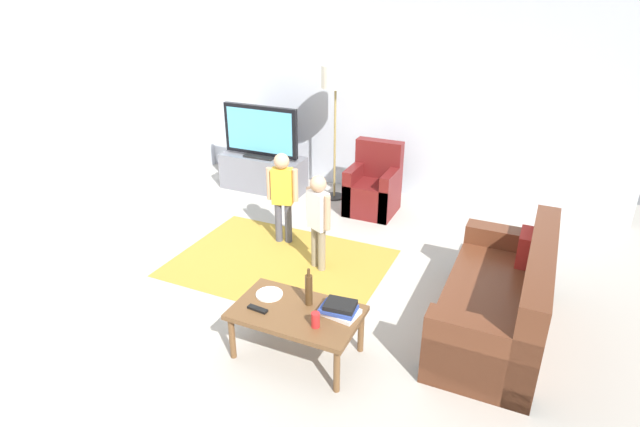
{
  "coord_description": "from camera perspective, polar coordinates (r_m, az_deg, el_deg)",
  "views": [
    {
      "loc": [
        1.95,
        -3.65,
        2.81
      ],
      "look_at": [
        0.0,
        0.6,
        0.65
      ],
      "focal_mm": 29.21,
      "sensor_mm": 36.0,
      "label": 1
    }
  ],
  "objects": [
    {
      "name": "ground",
      "position": [
        5.0,
        -2.9,
        -9.42
      ],
      "size": [
        7.8,
        7.8,
        0.0
      ],
      "primitive_type": "plane",
      "color": "#B2ADA3"
    },
    {
      "name": "child_near_tv",
      "position": [
        5.76,
        -4.14,
        2.58
      ],
      "size": [
        0.35,
        0.18,
        1.06
      ],
      "color": "#4C4C59",
      "rests_on": "ground"
    },
    {
      "name": "wall_left",
      "position": [
        6.32,
        -28.45,
        8.47
      ],
      "size": [
        0.12,
        6.0,
        2.7
      ],
      "primitive_type": "cube",
      "color": "silver",
      "rests_on": "ground"
    },
    {
      "name": "tv_stand",
      "position": [
        7.41,
        -6.23,
        4.41
      ],
      "size": [
        1.2,
        0.44,
        0.5
      ],
      "color": "slate",
      "rests_on": "ground"
    },
    {
      "name": "soda_can",
      "position": [
        3.93,
        -0.5,
        -11.57
      ],
      "size": [
        0.07,
        0.07,
        0.12
      ],
      "primitive_type": "cylinder",
      "color": "red",
      "rests_on": "coffee_table"
    },
    {
      "name": "floor_lamp",
      "position": [
        6.74,
        1.72,
        13.98
      ],
      "size": [
        0.36,
        0.36,
        1.78
      ],
      "color": "#262626",
      "rests_on": "ground"
    },
    {
      "name": "child_center",
      "position": [
        5.21,
        -0.19,
        -0.08
      ],
      "size": [
        0.32,
        0.21,
        1.03
      ],
      "color": "gray",
      "rests_on": "ground"
    },
    {
      "name": "bottle",
      "position": [
        4.12,
        -1.23,
        -8.33
      ],
      "size": [
        0.06,
        0.06,
        0.32
      ],
      "color": "#4C3319",
      "rests_on": "coffee_table"
    },
    {
      "name": "area_rug",
      "position": [
        5.59,
        -4.44,
        -5.4
      ],
      "size": [
        2.2,
        1.6,
        0.01
      ],
      "primitive_type": "cube",
      "color": "#B28C33",
      "rests_on": "ground"
    },
    {
      "name": "tv",
      "position": [
        7.21,
        -6.53,
        8.86
      ],
      "size": [
        1.1,
        0.28,
        0.71
      ],
      "color": "black",
      "rests_on": "tv_stand"
    },
    {
      "name": "tv_remote",
      "position": [
        4.16,
        -6.85,
        -10.35
      ],
      "size": [
        0.17,
        0.06,
        0.02
      ],
      "primitive_type": "cube",
      "rotation": [
        0.0,
        0.0,
        -0.09
      ],
      "color": "black",
      "rests_on": "coffee_table"
    },
    {
      "name": "coffee_table",
      "position": [
        4.16,
        -2.57,
        -11.13
      ],
      "size": [
        1.0,
        0.6,
        0.42
      ],
      "color": "brown",
      "rests_on": "ground"
    },
    {
      "name": "plate",
      "position": [
        4.32,
        -5.57,
        -8.8
      ],
      "size": [
        0.22,
        0.22,
        0.02
      ],
      "color": "white",
      "rests_on": "coffee_table"
    },
    {
      "name": "book_stack",
      "position": [
        4.07,
        2.19,
        -10.41
      ],
      "size": [
        0.3,
        0.24,
        0.1
      ],
      "color": "white",
      "rests_on": "coffee_table"
    },
    {
      "name": "wall_back",
      "position": [
        7.08,
        8.32,
        12.65
      ],
      "size": [
        6.0,
        0.12,
        2.7
      ],
      "primitive_type": "cube",
      "color": "silver",
      "rests_on": "ground"
    },
    {
      "name": "couch",
      "position": [
        4.71,
        19.54,
        -9.22
      ],
      "size": [
        0.8,
        1.8,
        0.86
      ],
      "color": "brown",
      "rests_on": "ground"
    },
    {
      "name": "armchair",
      "position": [
        6.71,
        5.92,
        2.68
      ],
      "size": [
        0.6,
        0.6,
        0.9
      ],
      "color": "maroon",
      "rests_on": "ground"
    }
  ]
}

